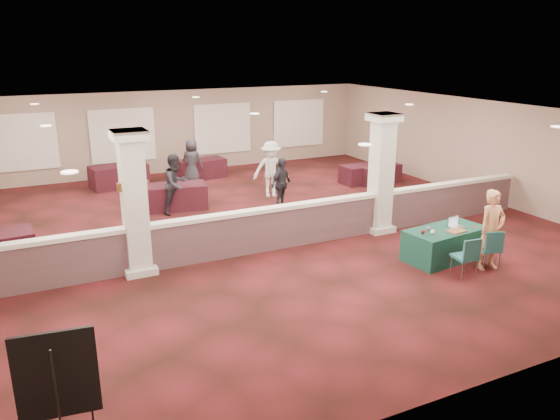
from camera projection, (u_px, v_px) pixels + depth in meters
name	position (u px, v px, depth m)	size (l,w,h in m)	color
ground	(256.00, 230.00, 15.01)	(16.00, 16.00, 0.00)	#4F1317
wall_back	(174.00, 132.00, 21.42)	(16.00, 0.04, 3.20)	gray
wall_front	(482.00, 290.00, 7.66)	(16.00, 0.04, 3.20)	gray
wall_right	(479.00, 149.00, 17.88)	(0.04, 16.00, 3.20)	gray
ceiling	(255.00, 113.00, 14.07)	(16.00, 16.00, 0.02)	white
partition_wall	(280.00, 226.00, 13.55)	(15.60, 0.28, 1.10)	#523739
column_left	(134.00, 202.00, 11.77)	(0.72, 0.72, 3.20)	beige
column_right	(381.00, 172.00, 14.49)	(0.72, 0.72, 3.20)	beige
sconce_left	(120.00, 187.00, 11.55)	(0.12, 0.12, 0.18)	brown
sconce_right	(146.00, 184.00, 11.78)	(0.12, 0.12, 0.18)	brown
near_table	(445.00, 244.00, 12.91)	(1.95, 0.97, 0.75)	#0F372C
conf_chair_main	(491.00, 246.00, 12.30)	(0.57, 0.57, 0.92)	#1D5655
conf_chair_side	(468.00, 254.00, 11.82)	(0.50, 0.50, 0.92)	#1D5655
easel_board	(57.00, 376.00, 6.61)	(0.97, 0.53, 1.66)	black
woman	(492.00, 230.00, 12.21)	(0.66, 0.44, 1.84)	#EA9665
far_table_front_center	(176.00, 196.00, 16.89)	(1.88, 0.94, 0.76)	black
far_table_front_right	(377.00, 173.00, 20.06)	(1.66, 0.83, 0.67)	black
far_table_back_left	(119.00, 176.00, 19.44)	(1.94, 0.97, 0.79)	black
far_table_back_center	(201.00, 169.00, 20.73)	(1.76, 0.88, 0.72)	black
far_table_back_right	(363.00, 174.00, 20.03)	(1.65, 0.82, 0.67)	black
attendee_a	(176.00, 184.00, 16.29)	(0.86, 0.48, 1.80)	black
attendee_b	(271.00, 169.00, 18.09)	(1.19, 0.54, 1.85)	beige
attendee_c	(281.00, 184.00, 16.69)	(0.94, 0.45, 1.60)	black
attendee_d	(192.00, 161.00, 19.83)	(0.80, 0.43, 1.63)	black
laptop_base	(457.00, 227.00, 12.91)	(0.34, 0.24, 0.02)	silver
laptop_screen	(453.00, 221.00, 12.97)	(0.34, 0.01, 0.23)	silver
screen_glow	(453.00, 221.00, 12.97)	(0.31, 0.00, 0.19)	silver
knitting	(456.00, 231.00, 12.62)	(0.41, 0.31, 0.03)	#C0621E
yarn_cream	(433.00, 232.00, 12.41)	(0.11, 0.11, 0.11)	beige
yarn_red	(423.00, 232.00, 12.46)	(0.10, 0.10, 0.10)	maroon
yarn_grey	(428.00, 229.00, 12.65)	(0.11, 0.11, 0.11)	#4D4D52
scissors	(475.00, 227.00, 12.91)	(0.12, 0.03, 0.01)	red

